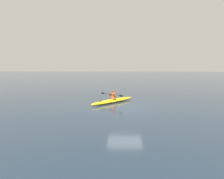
% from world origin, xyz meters
% --- Properties ---
extents(ground_plane, '(160.00, 160.00, 0.00)m').
position_xyz_m(ground_plane, '(0.00, 0.00, 0.00)').
color(ground_plane, '#1E2D3D').
extents(kayak, '(3.65, 4.04, 0.32)m').
position_xyz_m(kayak, '(0.94, -2.28, 0.16)').
color(kayak, '#EAB214').
rests_on(kayak, ground).
extents(kayaker, '(1.88, 1.66, 0.76)m').
position_xyz_m(kayaker, '(0.95, -2.28, 0.65)').
color(kayaker, '#E04C14').
rests_on(kayaker, kayak).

